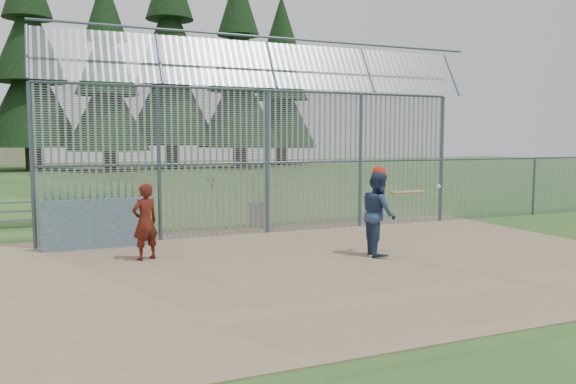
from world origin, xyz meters
name	(u,v)px	position (x,y,z in m)	size (l,w,h in m)	color
ground	(322,257)	(0.00, 0.00, 0.00)	(120.00, 120.00, 0.00)	#2D511E
dirt_infield	(333,261)	(0.00, -0.50, 0.01)	(14.00, 10.00, 0.02)	#756047
dugout_wall	(98,224)	(-4.60, 2.90, 0.62)	(2.50, 0.12, 1.20)	#38566B
batter	(378,213)	(1.22, -0.37, 0.97)	(0.92, 0.72, 1.90)	navy
onlooker	(145,222)	(-3.73, 1.17, 0.86)	(0.61, 0.40, 1.67)	maroon
bg_kid_seated	(211,182)	(2.11, 17.30, 0.41)	(0.48, 0.20, 0.83)	slate
batting_gear	(384,175)	(1.34, -0.40, 1.83)	(1.68, 0.42, 0.66)	#AE2317
trash_can	(258,214)	(0.13, 4.69, 0.38)	(0.56, 0.56, 0.82)	gray
bleacher	(22,212)	(-6.47, 7.72, 0.41)	(3.00, 0.95, 0.72)	gray
backstop_fence	(326,149)	(1.81, 3.43, 2.36)	(20.09, 0.81, 5.30)	#47566B
conifer_row	(137,48)	(1.93, 41.51, 10.83)	(38.48, 12.26, 20.20)	#332319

